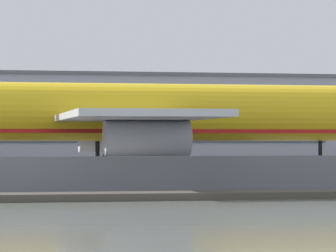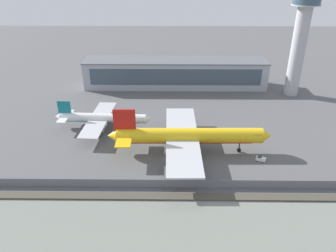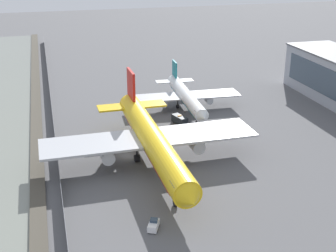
{
  "view_description": "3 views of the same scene",
  "coord_description": "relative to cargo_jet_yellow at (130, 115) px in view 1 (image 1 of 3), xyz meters",
  "views": [
    {
      "loc": [
        -6.76,
        -84.52,
        4.03
      ],
      "look_at": [
        9.16,
        3.3,
        5.2
      ],
      "focal_mm": 105.0,
      "sensor_mm": 36.0,
      "label": 1
    },
    {
      "loc": [
        0.45,
        -93.92,
        59.88
      ],
      "look_at": [
        -0.86,
        15.92,
        4.17
      ],
      "focal_mm": 35.0,
      "sensor_mm": 36.0,
      "label": 2
    },
    {
      "loc": [
        97.3,
        -16.72,
        46.54
      ],
      "look_at": [
        -3.29,
        10.43,
        5.17
      ],
      "focal_mm": 50.0,
      "sensor_mm": 36.0,
      "label": 3
    }
  ],
  "objects": [
    {
      "name": "ground_plane",
      "position": [
        -5.81,
        -4.21,
        -6.24
      ],
      "size": [
        500.0,
        500.0,
        0.0
      ],
      "primitive_type": "plane",
      "color": "#565659"
    },
    {
      "name": "shoreline_seawall",
      "position": [
        -5.81,
        -24.71,
        -5.99
      ],
      "size": [
        320.0,
        3.0,
        0.5
      ],
      "color": "#474238",
      "rests_on": "ground"
    },
    {
      "name": "perimeter_fence",
      "position": [
        -5.81,
        -20.21,
        -4.84
      ],
      "size": [
        280.0,
        0.1,
        2.8
      ],
      "color": "slate",
      "rests_on": "ground"
    },
    {
      "name": "cargo_jet_yellow",
      "position": [
        0.0,
        0.0,
        0.0
      ],
      "size": [
        56.16,
        47.91,
        16.34
      ],
      "color": "yellow",
      "rests_on": "ground"
    },
    {
      "name": "terminal_building",
      "position": [
        -3.5,
        67.24,
        0.91
      ],
      "size": [
        94.09,
        16.67,
        14.27
      ],
      "color": "#9EA3AD",
      "rests_on": "ground"
    }
  ]
}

